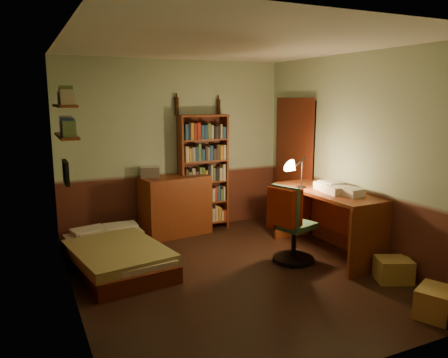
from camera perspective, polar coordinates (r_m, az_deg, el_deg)
name	(u,v)px	position (r m, az deg, el deg)	size (l,w,h in m)	color
floor	(233,275)	(5.24, 1.20, -12.49)	(3.50, 4.00, 0.02)	black
ceiling	(234,43)	(4.85, 1.32, 17.30)	(3.50, 4.00, 0.02)	silver
wall_back	(175,147)	(6.72, -6.44, 4.19)	(3.50, 0.02, 2.60)	#A3B893
wall_left	(67,177)	(4.39, -19.76, 0.21)	(0.02, 4.00, 2.60)	#A3B893
wall_right	(356,156)	(5.87, 16.85, 2.87)	(0.02, 4.00, 2.60)	#A3B893
wall_front	(360,205)	(3.24, 17.36, -3.20)	(3.50, 0.02, 2.60)	#A3B893
doorway	(295,165)	(6.90, 9.25, 1.77)	(0.06, 0.90, 2.00)	black
door_trim	(293,166)	(6.88, 9.01, 1.75)	(0.02, 0.98, 2.08)	#44170B
bed	(115,246)	(5.54, -14.04, -8.54)	(0.93, 1.74, 0.52)	olive
dresser	(175,205)	(6.61, -6.39, -3.45)	(1.00, 0.50, 0.89)	#652B13
mini_stereo	(150,172)	(6.52, -9.65, 0.94)	(0.28, 0.21, 0.15)	#B2B2B7
bookshelf	(204,173)	(6.77, -2.67, 0.81)	(0.77, 0.24, 1.79)	#652B13
bottle_left	(177,106)	(6.64, -6.21, 9.45)	(0.07, 0.07, 0.26)	black
bottle_right	(218,107)	(6.89, -0.74, 9.42)	(0.06, 0.06, 0.23)	black
desk	(327,222)	(5.93, 13.32, -5.52)	(0.66, 1.59, 0.85)	#652B13
paper_stack	(325,186)	(5.84, 13.11, -0.90)	(0.19, 0.26, 0.10)	silver
desk_lamp	(302,167)	(5.88, 10.14, 1.50)	(0.17, 0.17, 0.55)	black
office_chair	(295,218)	(5.53, 9.20, -5.05)	(0.57, 0.50, 1.13)	#305537
red_jacket	(300,156)	(5.29, 9.87, 3.02)	(0.21, 0.39, 0.46)	#962208
wall_shelf_lower	(67,136)	(5.45, -19.88, 5.31)	(0.20, 0.90, 0.03)	#652B13
wall_shelf_upper	(65,106)	(5.44, -20.11, 8.98)	(0.20, 0.90, 0.03)	#652B13
framed_picture	(66,172)	(4.99, -19.97, 0.81)	(0.04, 0.32, 0.26)	black
cardboard_box_a	(435,303)	(4.72, 25.86, -14.32)	(0.38, 0.30, 0.28)	#A88D45
cardboard_box_b	(393,270)	(5.38, 21.25, -10.99)	(0.37, 0.31, 0.26)	#A88D45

